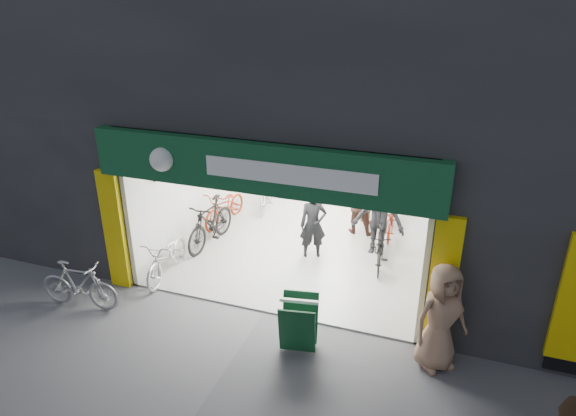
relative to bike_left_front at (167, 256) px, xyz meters
The scene contains 16 objects.
ground 2.62m from the bike_left_front, 13.50° to the right, with size 60.00×60.00×0.00m, color #56565B.
building 6.75m from the bike_left_front, 52.15° to the left, with size 17.00×10.27×8.00m.
bike_left_front is the anchor object (origin of this frame).
bike_left_midfront 1.64m from the bike_left_front, 82.05° to the left, with size 0.56×2.00×1.20m, color black.
bike_left_midback 2.88m from the bike_left_front, 90.00° to the left, with size 0.63×1.82×0.96m, color maroon.
bike_left_back 4.18m from the bike_left_front, 80.36° to the left, with size 0.47×1.67×1.00m, color #A1A2A6.
bike_right_front 4.72m from the bike_left_front, 24.31° to the left, with size 0.44×1.56×0.94m, color black.
bike_right_mid 5.67m from the bike_left_front, 40.65° to the left, with size 0.58×1.66×0.87m, color maroon.
bike_right_back 6.58m from the bike_left_front, 49.21° to the left, with size 0.51×1.81×1.09m, color #A5A5A9.
parked_bike 1.90m from the bike_left_front, 121.86° to the right, with size 0.48×1.69×1.02m, color #A2A1A6.
customer_a 3.34m from the bike_left_front, 34.00° to the left, with size 0.62×0.41×1.71m, color black.
customer_b 4.96m from the bike_left_front, 45.11° to the left, with size 0.90×0.70×1.84m, color #3E241C.
customer_c 4.87m from the bike_left_front, 31.27° to the left, with size 1.24×0.72×1.93m, color black.
customer_d 5.46m from the bike_left_front, 48.67° to the left, with size 1.01×0.42×1.72m, color #977758.
pedestrian_near 5.91m from the bike_left_front, ahead, with size 0.94×0.61×1.92m, color #936F55.
sandwich_board 3.75m from the bike_left_front, 21.72° to the right, with size 0.74×0.75×0.98m.
Camera 1 is at (3.24, -7.78, 5.96)m, focal length 32.00 mm.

